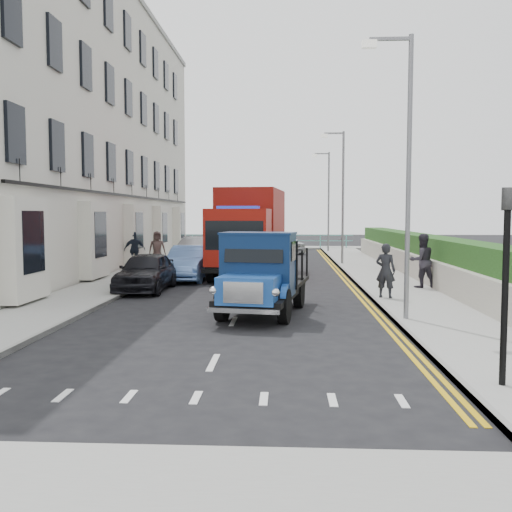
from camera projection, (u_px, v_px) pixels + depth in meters
name	position (u px, v px, depth m)	size (l,w,h in m)	color
ground	(240.00, 308.00, 16.35)	(120.00, 120.00, 0.00)	black
pavement_west	(141.00, 273.00, 25.58)	(2.40, 38.00, 0.12)	gray
pavement_east	(376.00, 274.00, 25.04)	(2.60, 38.00, 0.12)	gray
promenade	(269.00, 248.00, 45.23)	(30.00, 2.50, 0.12)	gray
sea_plane	(276.00, 234.00, 76.11)	(120.00, 120.00, 0.00)	slate
terrace_west	(76.00, 127.00, 29.27)	(6.31, 30.20, 14.25)	beige
garden_east	(421.00, 256.00, 24.88)	(1.45, 28.00, 1.75)	#B2AD9E
seafront_railing	(269.00, 241.00, 44.40)	(13.00, 0.08, 1.11)	#59B2A5
lamp_near	(404.00, 161.00, 13.85)	(1.23, 0.18, 7.00)	slate
lamp_mid	(341.00, 189.00, 29.79)	(1.23, 0.18, 7.00)	slate
lamp_far	(327.00, 196.00, 39.75)	(1.23, 0.18, 7.00)	slate
traffic_signal	(506.00, 256.00, 8.49)	(0.16, 0.20, 3.10)	black
bedford_lorry	(259.00, 279.00, 14.91)	(2.53, 4.85, 2.20)	black
red_lorry	(249.00, 229.00, 25.11)	(3.07, 7.46, 3.81)	black
parked_car_front	(146.00, 271.00, 20.07)	(1.62, 4.03, 1.37)	black
parked_car_mid	(190.00, 263.00, 23.41)	(1.49, 4.27, 1.41)	#658FD8
parked_car_rear	(194.00, 251.00, 30.43)	(2.08, 5.11, 1.48)	silver
seafront_car_left	(241.00, 244.00, 39.13)	(2.21, 4.79, 1.33)	black
seafront_car_right	(284.00, 243.00, 39.46)	(1.71, 4.24, 1.45)	silver
pedestrian_east_near	(386.00, 271.00, 17.60)	(0.62, 0.40, 1.69)	black
pedestrian_east_far	(422.00, 261.00, 20.03)	(0.92, 0.72, 1.90)	#2C2831
pedestrian_west_near	(135.00, 250.00, 27.58)	(1.02, 0.42, 1.73)	black
pedestrian_west_far	(157.00, 249.00, 28.52)	(0.84, 0.55, 1.73)	#483733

